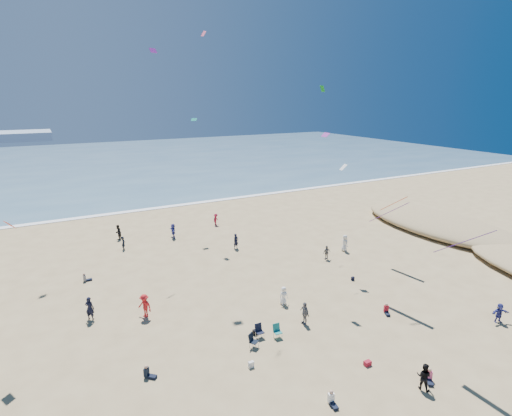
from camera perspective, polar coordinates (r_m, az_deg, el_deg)
ocean at (r=110.12m, az=-23.15°, el=5.83°), size 220.00×100.00×0.06m
surf_line at (r=61.47m, az=-18.33°, el=-0.59°), size 220.00×1.20×0.08m
standing_flyers at (r=37.98m, az=-3.75°, el=-8.49°), size 34.27×35.58×1.87m
seated_group at (r=28.85m, az=0.97°, el=-17.87°), size 21.04×24.79×0.84m
chair_cluster at (r=28.89m, az=1.15°, el=-17.63°), size 2.74×1.52×1.00m
white_tote at (r=26.77m, az=-0.70°, el=-21.45°), size 0.35×0.20×0.40m
black_backpack at (r=29.71m, az=-0.16°, el=-17.31°), size 0.30×0.22×0.38m
cooler at (r=27.86m, az=15.64°, el=-20.57°), size 0.45×0.30×0.30m
navy_bag at (r=38.39m, az=13.66°, el=-9.77°), size 0.28×0.18×0.34m
kites_aloft at (r=33.35m, az=5.13°, el=10.94°), size 42.34×39.06×29.67m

